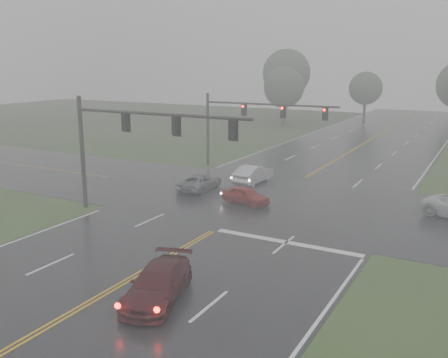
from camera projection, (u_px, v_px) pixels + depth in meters
The scene contains 13 objects.
ground at pixel (9, 349), 17.20m from camera, with size 180.00×180.00×0.00m, color #2F441D.
main_road at pixel (256, 207), 34.28m from camera, with size 18.00×160.00×0.02m, color black.
cross_street at pixel (267, 200), 35.99m from camera, with size 120.00×14.00×0.02m, color black.
stop_bar at pixel (286, 243), 27.39m from camera, with size 8.50×0.50×0.01m, color silver.
sedan_maroon at pixel (158, 300), 20.79m from camera, with size 1.98×4.88×1.42m, color #390A0E.
sedan_red at pixel (246, 204), 34.92m from camera, with size 1.44×3.58×1.22m, color maroon.
sedan_silver at pixel (253, 183), 40.99m from camera, with size 1.57×4.52×1.49m, color #B9BCC2.
car_grey at pixel (200, 190), 38.76m from camera, with size 2.05×4.45×1.24m, color #595C61.
signal_gantry_near at pixel (127, 134), 31.20m from camera, with size 12.74×0.33×7.55m.
signal_gantry_far at pixel (245, 117), 45.38m from camera, with size 12.78×0.35×6.87m.
tree_nw_a at pixel (284, 87), 76.04m from camera, with size 6.17×6.17×9.07m.
tree_n_mid at pixel (366, 88), 84.38m from camera, with size 5.60×5.60×8.22m.
tree_nw_b at pixel (286, 73), 85.34m from camera, with size 8.18×8.18×12.01m.
Camera 1 is at (13.92, -9.95, 9.65)m, focal length 40.00 mm.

